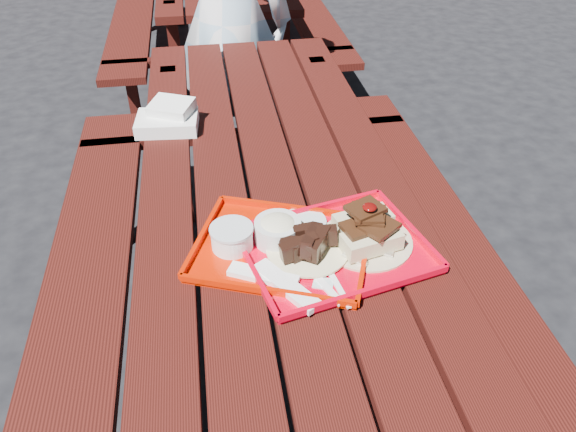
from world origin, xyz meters
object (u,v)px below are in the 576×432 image
Objects in this scene: picnic_table_near at (280,256)px; far_tray at (278,247)px; person at (228,18)px; near_tray at (331,239)px.

far_tray reaches higher than picnic_table_near.
person reaches higher than picnic_table_near.
person reaches higher than near_tray.
picnic_table_near is 1.39m from person.
person is at bearing 89.87° from far_tray.
far_tray is at bearing 178.22° from near_tray.
person is (-0.12, 1.58, 0.02)m from near_tray.
far_tray is at bearing 107.05° from person.
near_tray is 0.13m from far_tray.
picnic_table_near is at bearing 108.33° from person.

